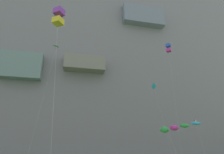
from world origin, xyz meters
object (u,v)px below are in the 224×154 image
(kite_delta_mid_center, at_px, (56,52))
(kite_windsock_mid_left, at_px, (196,122))
(kite_box_near_cliff, at_px, (168,48))
(kite_windsock_high_center, at_px, (173,128))
(kite_box_low_center, at_px, (59,17))
(kite_diamond_far_left, at_px, (154,88))

(kite_delta_mid_center, distance_m, kite_windsock_mid_left, 32.49)
(kite_delta_mid_center, relative_size, kite_box_near_cliff, 0.87)
(kite_delta_mid_center, height_order, kite_windsock_high_center, kite_delta_mid_center)
(kite_windsock_high_center, bearing_deg, kite_windsock_mid_left, 41.27)
(kite_windsock_high_center, xyz_separation_m, kite_box_low_center, (-16.55, -7.43, 10.80))
(kite_delta_mid_center, relative_size, kite_box_low_center, 1.34)
(kite_diamond_far_left, distance_m, kite_box_near_cliff, 10.73)
(kite_delta_mid_center, relative_size, kite_windsock_high_center, 3.33)
(kite_diamond_far_left, relative_size, kite_windsock_mid_left, 2.26)
(kite_windsock_high_center, height_order, kite_box_low_center, kite_box_low_center)
(kite_diamond_far_left, distance_m, kite_box_low_center, 34.55)
(kite_box_near_cliff, bearing_deg, kite_diamond_far_left, 105.75)
(kite_delta_mid_center, xyz_separation_m, kite_box_near_cliff, (26.71, -0.41, 4.00))
(kite_delta_mid_center, bearing_deg, kite_box_near_cliff, -0.88)
(kite_delta_mid_center, xyz_separation_m, kite_box_low_center, (2.05, -20.09, -5.64))
(kite_windsock_mid_left, bearing_deg, kite_windsock_high_center, -138.73)
(kite_box_near_cliff, bearing_deg, kite_box_low_center, -141.40)
(kite_delta_mid_center, xyz_separation_m, kite_diamond_far_left, (24.97, 5.75, -4.62))
(kite_windsock_high_center, relative_size, kite_box_near_cliff, 0.26)
(kite_diamond_far_left, distance_m, kite_windsock_high_center, 22.79)
(kite_diamond_far_left, relative_size, kite_box_near_cliff, 0.71)
(kite_delta_mid_center, bearing_deg, kite_windsock_high_center, -34.24)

